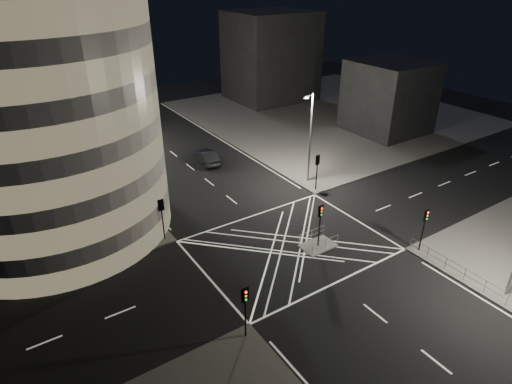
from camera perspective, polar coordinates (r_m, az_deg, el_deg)
ground at (r=37.95m, az=4.45°, el=-7.11°), size 120.00×120.00×0.00m
sidewalk_far_right at (r=73.84m, az=9.74°, el=10.36°), size 42.00×42.00×0.15m
central_island at (r=38.06m, az=8.25°, el=-7.10°), size 3.00×2.00×0.15m
building_right_far at (r=80.03m, az=1.98°, el=17.65°), size 14.00×12.00×15.00m
building_right_near at (r=65.95m, az=17.30°, el=12.04°), size 10.00×10.00×10.00m
building_far_end at (r=84.72m, az=-23.51°, el=17.01°), size 18.00×8.00×18.00m
tree_a at (r=38.60m, az=-16.24°, el=-0.05°), size 4.22×4.22×6.64m
tree_b at (r=43.48m, az=-18.97°, el=4.28°), size 4.73×4.73×8.00m
tree_c at (r=49.06m, az=-20.90°, el=6.26°), size 4.27×4.27×7.49m
tree_d at (r=54.76m, az=-22.42°, el=7.73°), size 4.92×4.92×7.50m
tree_e at (r=60.61m, az=-23.60°, el=8.61°), size 4.15×4.15×6.36m
traffic_signal_fl at (r=37.86m, az=-12.47°, el=-2.62°), size 0.55×0.22×4.00m
traffic_signal_nl at (r=27.79m, az=-1.46°, el=-14.62°), size 0.55×0.22×4.00m
traffic_signal_fr at (r=46.05m, az=8.17°, el=3.46°), size 0.55×0.22×4.00m
traffic_signal_nr at (r=38.20m, az=21.57°, el=-3.77°), size 0.55×0.22×4.00m
traffic_signal_island at (r=36.53m, az=8.55°, el=-3.44°), size 0.55×0.22×4.00m
street_lamp_left_near at (r=40.99m, az=-16.41°, el=3.43°), size 1.25×0.25×10.00m
street_lamp_left_far at (r=57.54m, az=-22.21°, el=9.45°), size 1.25×0.25×10.00m
street_lamp_right_far at (r=46.98m, az=7.22°, el=7.48°), size 1.25×0.25×10.00m
railing_near_right at (r=36.88m, az=27.13°, el=-10.43°), size 0.06×11.70×1.10m
railing_island_south at (r=37.17m, az=9.22°, el=-6.95°), size 2.80×0.06×1.10m
railing_island_north at (r=38.26m, az=7.43°, el=-5.70°), size 2.80×0.06×1.10m
sedan at (r=53.56m, az=-6.58°, el=4.71°), size 2.44×5.31×1.69m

